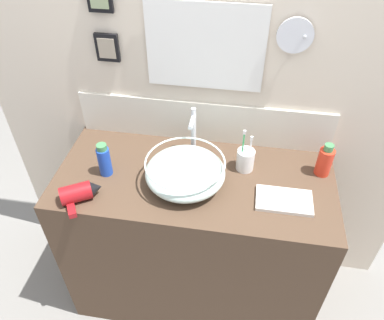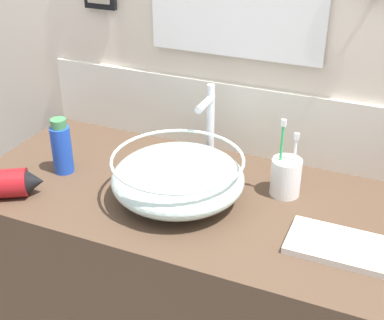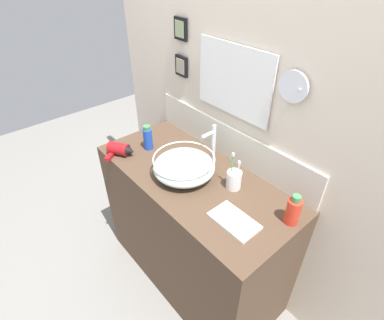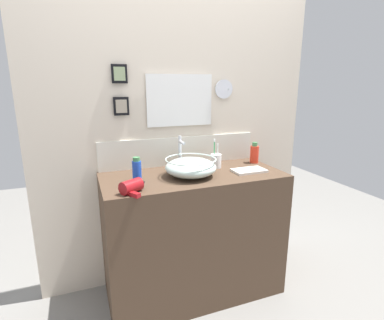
{
  "view_description": "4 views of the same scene",
  "coord_description": "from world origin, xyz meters",
  "px_view_note": "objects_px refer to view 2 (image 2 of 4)",
  "views": [
    {
      "loc": [
        0.18,
        -1.16,
        2.04
      ],
      "look_at": [
        -0.01,
        0.0,
        1.0
      ],
      "focal_mm": 35.0,
      "sensor_mm": 36.0,
      "label": 1
    },
    {
      "loc": [
        0.46,
        -1.09,
        1.65
      ],
      "look_at": [
        -0.01,
        0.0,
        1.0
      ],
      "focal_mm": 50.0,
      "sensor_mm": 36.0,
      "label": 2
    },
    {
      "loc": [
        0.98,
        -0.85,
        1.95
      ],
      "look_at": [
        -0.01,
        0.0,
        1.0
      ],
      "focal_mm": 28.0,
      "sensor_mm": 36.0,
      "label": 3
    },
    {
      "loc": [
        -0.7,
        -1.81,
        1.49
      ],
      "look_at": [
        -0.01,
        0.0,
        1.0
      ],
      "focal_mm": 28.0,
      "sensor_mm": 36.0,
      "label": 4
    }
  ],
  "objects_px": {
    "faucet": "(209,121)",
    "lotion_bottle": "(62,147)",
    "hand_towel": "(339,246)",
    "glass_bowl_sink": "(178,177)",
    "hair_drier": "(8,185)",
    "toothbrush_cup": "(286,176)"
  },
  "relations": [
    {
      "from": "faucet",
      "to": "lotion_bottle",
      "type": "distance_m",
      "value": 0.41
    },
    {
      "from": "lotion_bottle",
      "to": "hand_towel",
      "type": "distance_m",
      "value": 0.78
    },
    {
      "from": "faucet",
      "to": "hand_towel",
      "type": "bearing_deg",
      "value": -31.44
    },
    {
      "from": "faucet",
      "to": "lotion_bottle",
      "type": "xyz_separation_m",
      "value": [
        -0.35,
        -0.21,
        -0.06
      ]
    },
    {
      "from": "glass_bowl_sink",
      "to": "faucet",
      "type": "relative_size",
      "value": 1.43
    },
    {
      "from": "hair_drier",
      "to": "toothbrush_cup",
      "type": "height_order",
      "value": "toothbrush_cup"
    },
    {
      "from": "toothbrush_cup",
      "to": "lotion_bottle",
      "type": "xyz_separation_m",
      "value": [
        -0.6,
        -0.13,
        0.02
      ]
    },
    {
      "from": "faucet",
      "to": "hand_towel",
      "type": "height_order",
      "value": "faucet"
    },
    {
      "from": "faucet",
      "to": "glass_bowl_sink",
      "type": "bearing_deg",
      "value": -90.0
    },
    {
      "from": "faucet",
      "to": "hair_drier",
      "type": "height_order",
      "value": "faucet"
    },
    {
      "from": "hair_drier",
      "to": "glass_bowl_sink",
      "type": "bearing_deg",
      "value": 22.08
    },
    {
      "from": "faucet",
      "to": "hand_towel",
      "type": "relative_size",
      "value": 1.04
    },
    {
      "from": "faucet",
      "to": "hair_drier",
      "type": "relative_size",
      "value": 1.27
    },
    {
      "from": "toothbrush_cup",
      "to": "hand_towel",
      "type": "relative_size",
      "value": 0.93
    },
    {
      "from": "toothbrush_cup",
      "to": "hand_towel",
      "type": "height_order",
      "value": "toothbrush_cup"
    },
    {
      "from": "toothbrush_cup",
      "to": "lotion_bottle",
      "type": "distance_m",
      "value": 0.61
    },
    {
      "from": "glass_bowl_sink",
      "to": "hair_drier",
      "type": "height_order",
      "value": "glass_bowl_sink"
    },
    {
      "from": "toothbrush_cup",
      "to": "lotion_bottle",
      "type": "bearing_deg",
      "value": -167.8
    },
    {
      "from": "hair_drier",
      "to": "toothbrush_cup",
      "type": "distance_m",
      "value": 0.72
    },
    {
      "from": "lotion_bottle",
      "to": "hair_drier",
      "type": "bearing_deg",
      "value": -107.25
    },
    {
      "from": "hair_drier",
      "to": "lotion_bottle",
      "type": "height_order",
      "value": "lotion_bottle"
    },
    {
      "from": "faucet",
      "to": "toothbrush_cup",
      "type": "xyz_separation_m",
      "value": [
        0.25,
        -0.08,
        -0.08
      ]
    }
  ]
}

